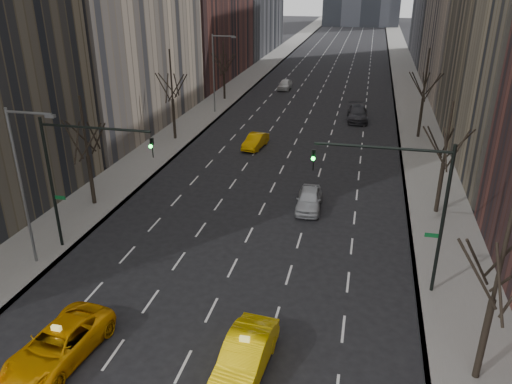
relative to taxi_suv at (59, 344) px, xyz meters
The scene contains 18 objects.
sidewalk_left 67.06m from the taxi_suv, 95.91° to the left, with size 4.50×320.00×0.15m, color slate.
sidewalk_right 68.98m from the taxi_suv, 75.22° to the left, with size 4.50×320.00×0.15m, color slate.
tree_lw_b 16.40m from the taxi_suv, 114.37° to the left, with size 3.36×3.50×7.82m.
tree_lw_c 31.58m from the taxi_suv, 102.24° to the left, with size 3.36×3.50×8.74m.
tree_lw_d 49.23m from the taxi_suv, 97.78° to the left, with size 3.36×3.50×7.36m.
tree_rw_a 17.83m from the taxi_suv, ahead, with size 3.36×3.50×8.28m.
tree_rw_b 25.67m from the taxi_suv, 47.15° to the left, with size 3.36×3.50×7.82m.
tree_rw_c 40.72m from the taxi_suv, 64.70° to the left, with size 3.36×3.50×8.74m.
traffic_mast_left 10.59m from the taxi_suv, 113.41° to the left, with size 6.69×0.39×8.00m.
traffic_mast_right 17.52m from the taxi_suv, 31.03° to the left, with size 6.69×0.39×8.00m.
streetlight_near 9.94m from the taxi_suv, 129.38° to the left, with size 2.83×0.22×9.00m.
streetlight_far 42.34m from the taxi_suv, 97.51° to the left, with size 2.83×0.22×9.00m.
taxi_suv is the anchor object (origin of this frame).
taxi_sedan 8.05m from the taxi_suv, ahead, with size 1.71×4.90×1.62m, color yellow.
silver_sedan_ahead 19.48m from the taxi_suv, 63.86° to the left, with size 1.72×4.27×1.46m, color #ACAFB4.
far_taxi 29.99m from the taxi_suv, 86.46° to the left, with size 1.42×4.09×1.35m, color #E09D04.
far_suv_grey 43.55m from the taxi_suv, 75.37° to the left, with size 2.24×5.51×1.60m, color #2F2F34.
far_car_white 56.97m from the taxi_suv, 89.93° to the left, with size 1.65×4.10×1.40m, color silver.
Camera 1 is at (6.67, -11.39, 15.31)m, focal length 35.00 mm.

